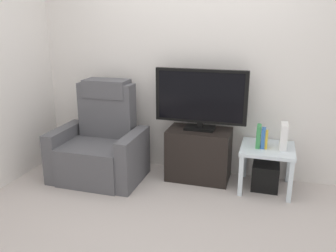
% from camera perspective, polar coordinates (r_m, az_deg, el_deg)
% --- Properties ---
extents(ground_plane, '(6.40, 6.40, 0.00)m').
position_cam_1_polar(ground_plane, '(3.38, -0.29, -14.04)').
color(ground_plane, '#BCB2AD').
extents(wall_back, '(6.40, 0.06, 2.60)m').
position_cam_1_polar(wall_back, '(4.02, 4.46, 10.58)').
color(wall_back, silver).
rests_on(wall_back, ground).
extents(tv_stand, '(0.69, 0.41, 0.57)m').
position_cam_1_polar(tv_stand, '(3.98, 4.96, -4.53)').
color(tv_stand, black).
rests_on(tv_stand, ground).
extents(television, '(0.99, 0.20, 0.66)m').
position_cam_1_polar(television, '(3.81, 5.26, 4.48)').
color(television, black).
rests_on(television, tv_stand).
extents(recliner_armchair, '(0.98, 0.78, 1.08)m').
position_cam_1_polar(recliner_armchair, '(4.07, -10.75, -3.01)').
color(recliner_armchair, '#515156').
rests_on(recliner_armchair, ground).
extents(side_table, '(0.54, 0.54, 0.47)m').
position_cam_1_polar(side_table, '(3.83, 15.66, -4.33)').
color(side_table, silver).
rests_on(side_table, ground).
extents(subwoofer_box, '(0.27, 0.27, 0.27)m').
position_cam_1_polar(subwoofer_box, '(3.93, 15.37, -7.80)').
color(subwoofer_box, black).
rests_on(subwoofer_box, ground).
extents(book_leftmost, '(0.04, 0.14, 0.23)m').
position_cam_1_polar(book_leftmost, '(3.75, 14.36, -1.59)').
color(book_leftmost, '#388C4C').
rests_on(book_leftmost, side_table).
extents(book_middle, '(0.04, 0.13, 0.20)m').
position_cam_1_polar(book_middle, '(3.75, 15.05, -1.88)').
color(book_middle, '#3366B2').
rests_on(book_middle, side_table).
extents(book_rightmost, '(0.03, 0.11, 0.18)m').
position_cam_1_polar(book_rightmost, '(3.76, 15.50, -2.10)').
color(book_rightmost, gold).
rests_on(book_rightmost, side_table).
extents(game_console, '(0.07, 0.20, 0.26)m').
position_cam_1_polar(game_console, '(3.78, 18.10, -1.55)').
color(game_console, white).
rests_on(game_console, side_table).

